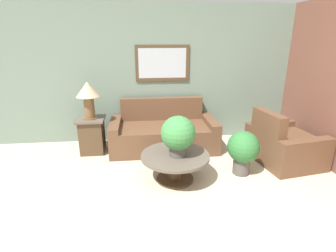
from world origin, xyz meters
name	(u,v)px	position (x,y,z in m)	size (l,w,h in m)	color
ground_plane	(191,231)	(0.00, 0.00, 0.00)	(20.00, 20.00, 0.00)	#BCAD93
wall_back	(166,75)	(0.00, 2.81, 1.31)	(6.91, 0.09, 2.60)	slate
wall_right	(336,86)	(2.48, 1.39, 1.30)	(0.06, 4.78, 2.60)	brown
couch_main	(163,133)	(-0.10, 2.29, 0.29)	(1.94, 0.93, 0.89)	brown
armchair	(283,145)	(1.84, 1.50, 0.29)	(1.07, 1.20, 0.89)	brown
coffee_table	(175,161)	(-0.03, 1.09, 0.30)	(0.99, 0.99, 0.41)	#4C3823
side_table	(92,135)	(-1.39, 2.23, 0.33)	(0.48, 0.48, 0.64)	#4C3823
table_lamp	(88,94)	(-1.39, 2.23, 1.08)	(0.40, 0.40, 0.65)	brown
potted_plant_on_table	(178,134)	(0.00, 1.06, 0.73)	(0.48, 0.48, 0.58)	#4C4742
potted_plant_floor	(243,149)	(1.01, 1.17, 0.40)	(0.48, 0.48, 0.68)	#4C4742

